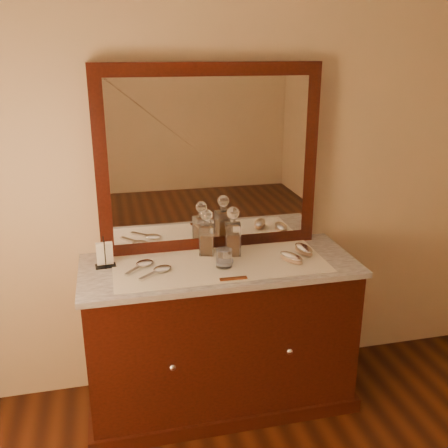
{
  "coord_description": "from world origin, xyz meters",
  "views": [
    {
      "loc": [
        -0.54,
        -0.43,
        1.91
      ],
      "look_at": [
        0.0,
        1.85,
        1.1
      ],
      "focal_mm": 40.69,
      "sensor_mm": 36.0,
      "label": 1
    }
  ],
  "objects": [
    {
      "name": "hand_mirror_outer",
      "position": [
        -0.4,
        2.0,
        0.86
      ],
      "size": [
        0.17,
        0.2,
        0.02
      ],
      "color": "silver",
      "rests_on": "lace_runner"
    },
    {
      "name": "decanter_right",
      "position": [
        0.09,
        2.05,
        0.96
      ],
      "size": [
        0.1,
        0.1,
        0.27
      ],
      "color": "#955115",
      "rests_on": "lace_runner"
    },
    {
      "name": "mirror_glass",
      "position": [
        0.0,
        2.17,
        1.35
      ],
      "size": [
        1.06,
        0.01,
        0.86
      ],
      "primitive_type": "cube",
      "color": "white",
      "rests_on": "marble_top"
    },
    {
      "name": "tumblers",
      "position": [
        0.01,
        1.9,
        0.9
      ],
      "size": [
        0.08,
        0.08,
        0.09
      ],
      "color": "white",
      "rests_on": "lace_runner"
    },
    {
      "name": "brush_far",
      "position": [
        0.47,
        1.97,
        0.88
      ],
      "size": [
        0.09,
        0.16,
        0.04
      ],
      "color": "#A38064",
      "rests_on": "lace_runner"
    },
    {
      "name": "hand_mirror_inner",
      "position": [
        -0.32,
        1.91,
        0.86
      ],
      "size": [
        0.19,
        0.17,
        0.02
      ],
      "color": "silver",
      "rests_on": "lace_runner"
    },
    {
      "name": "lace_runner",
      "position": [
        0.0,
        1.94,
        0.85
      ],
      "size": [
        1.1,
        0.45,
        0.0
      ],
      "primitive_type": "cube",
      "color": "silver",
      "rests_on": "marble_top"
    },
    {
      "name": "comb",
      "position": [
        0.02,
        1.74,
        0.86
      ],
      "size": [
        0.13,
        0.03,
        0.01
      ],
      "primitive_type": "cube",
      "rotation": [
        0.0,
        0.0,
        -0.02
      ],
      "color": "brown",
      "rests_on": "lace_runner"
    },
    {
      "name": "dresser_cabinet",
      "position": [
        0.0,
        1.96,
        0.41
      ],
      "size": [
        1.4,
        0.55,
        0.82
      ],
      "primitive_type": "cube",
      "color": "black",
      "rests_on": "floor"
    },
    {
      "name": "dresser_plinth",
      "position": [
        0.0,
        1.96,
        0.04
      ],
      "size": [
        1.46,
        0.59,
        0.08
      ],
      "primitive_type": "cube",
      "color": "black",
      "rests_on": "floor"
    },
    {
      "name": "knob_left",
      "position": [
        -0.3,
        1.67,
        0.45
      ],
      "size": [
        0.04,
        0.04,
        0.04
      ],
      "primitive_type": "sphere",
      "color": "silver",
      "rests_on": "dresser_cabinet"
    },
    {
      "name": "napkin_rack",
      "position": [
        -0.58,
        2.05,
        0.91
      ],
      "size": [
        0.11,
        0.07,
        0.15
      ],
      "color": "black",
      "rests_on": "marble_top"
    },
    {
      "name": "mirror_frame",
      "position": [
        0.0,
        2.2,
        1.35
      ],
      "size": [
        1.2,
        0.08,
        1.0
      ],
      "primitive_type": "cube",
      "color": "black",
      "rests_on": "marble_top"
    },
    {
      "name": "pin_dish",
      "position": [
        0.03,
        1.95,
        0.86
      ],
      "size": [
        0.09,
        0.09,
        0.01
      ],
      "primitive_type": "cylinder",
      "rotation": [
        0.0,
        0.0,
        0.05
      ],
      "color": "white",
      "rests_on": "lace_runner"
    },
    {
      "name": "decanter_left",
      "position": [
        -0.04,
        2.08,
        0.95
      ],
      "size": [
        0.1,
        0.1,
        0.25
      ],
      "color": "#955115",
      "rests_on": "lace_runner"
    },
    {
      "name": "brush_near",
      "position": [
        0.37,
        1.88,
        0.88
      ],
      "size": [
        0.12,
        0.17,
        0.04
      ],
      "color": "#A38064",
      "rests_on": "lace_runner"
    },
    {
      "name": "marble_top",
      "position": [
        0.0,
        1.96,
        0.83
      ],
      "size": [
        1.44,
        0.59,
        0.03
      ],
      "primitive_type": "cube",
      "color": "silver",
      "rests_on": "dresser_cabinet"
    },
    {
      "name": "knob_right",
      "position": [
        0.3,
        1.67,
        0.45
      ],
      "size": [
        0.04,
        0.04,
        0.04
      ],
      "primitive_type": "sphere",
      "color": "silver",
      "rests_on": "dresser_cabinet"
    }
  ]
}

